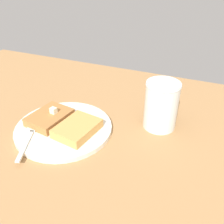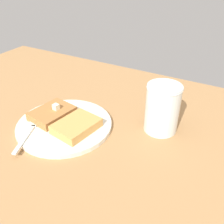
# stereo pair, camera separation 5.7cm
# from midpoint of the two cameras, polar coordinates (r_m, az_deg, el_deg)

# --- Properties ---
(table_surface) EXTENTS (0.99, 0.99, 0.02)m
(table_surface) POSITION_cam_midpoint_polar(r_m,az_deg,el_deg) (0.60, -18.09, -7.05)
(table_surface) COLOR #A67849
(table_surface) RESTS_ON ground
(plate) EXTENTS (0.23, 0.23, 0.01)m
(plate) POSITION_cam_midpoint_polar(r_m,az_deg,el_deg) (0.60, -8.14, -3.00)
(plate) COLOR silver
(plate) RESTS_ON table_surface
(toast_slice_left) EXTENTS (0.09, 0.11, 0.02)m
(toast_slice_left) POSITION_cam_midpoint_polar(r_m,az_deg,el_deg) (0.62, -10.96, -0.43)
(toast_slice_left) COLOR #AD6F3A
(toast_slice_left) RESTS_ON plate
(toast_slice_middle) EXTENTS (0.09, 0.11, 0.02)m
(toast_slice_middle) POSITION_cam_midpoint_polar(r_m,az_deg,el_deg) (0.57, -5.30, -3.28)
(toast_slice_middle) COLOR tan
(toast_slice_middle) RESTS_ON plate
(butter_pat_primary) EXTENTS (0.02, 0.01, 0.01)m
(butter_pat_primary) POSITION_cam_midpoint_polar(r_m,az_deg,el_deg) (0.61, -10.11, 1.06)
(butter_pat_primary) COLOR #EFEAC1
(butter_pat_primary) RESTS_ON toast_slice_left
(fork) EXTENTS (0.07, 0.15, 0.00)m
(fork) POSITION_cam_midpoint_polar(r_m,az_deg,el_deg) (0.59, -15.54, -3.86)
(fork) COLOR silver
(fork) RESTS_ON plate
(syrup_jar) EXTENTS (0.08, 0.08, 0.11)m
(syrup_jar) POSITION_cam_midpoint_polar(r_m,az_deg,el_deg) (0.58, 14.18, 0.46)
(syrup_jar) COLOR #421A0D
(syrup_jar) RESTS_ON table_surface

